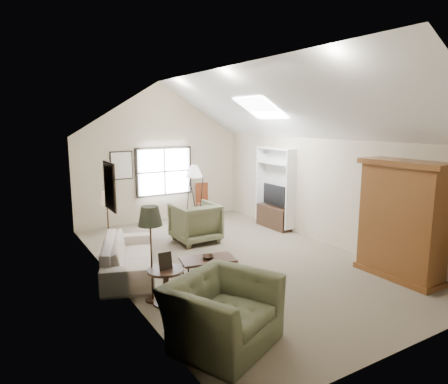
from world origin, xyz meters
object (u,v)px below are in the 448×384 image
armoire (402,220)px  armchair_near (222,313)px  sofa (129,256)px  coffee_table (208,271)px  side_chair (204,200)px  side_table (166,286)px  armchair_far (195,222)px

armoire → armchair_near: (-4.05, -0.27, -0.66)m
sofa → coffee_table: sofa is taller
armoire → side_chair: size_ratio=2.11×
side_table → sofa: bearing=93.6°
armoire → side_chair: 6.16m
sofa → side_table: bearing=-157.1°
armchair_near → side_chair: side_chair is taller
armchair_far → side_table: size_ratio=1.80×
armoire → coffee_table: size_ratio=2.29×
coffee_table → side_chair: bearing=62.6°
armchair_far → side_table: 3.38m
armoire → coffee_table: (-3.28, 1.53, -0.85)m
side_table → armoire: bearing=-15.9°
side_table → side_chair: size_ratio=0.56×
armchair_far → sofa: bearing=29.3°
armchair_far → side_chair: side_chair is taller
armoire → armchair_near: 4.11m
armchair_near → side_table: size_ratio=2.33×
side_table → armchair_near: bearing=-83.3°
sofa → side_table: size_ratio=3.99×
armoire → side_table: armoire is taller
sofa → side_table: 1.60m
sofa → armchair_near: 3.09m
armchair_far → coffee_table: 2.65m
armchair_near → armchair_far: 4.60m
armoire → coffee_table: 3.72m
armoire → side_chair: armoire is taller
armchair_near → armoire: bearing=-20.9°
sofa → armchair_far: armchair_far is taller
armoire → armchair_near: armoire is taller
coffee_table → side_chair: size_ratio=0.92×
armoire → side_table: size_ratio=3.78×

